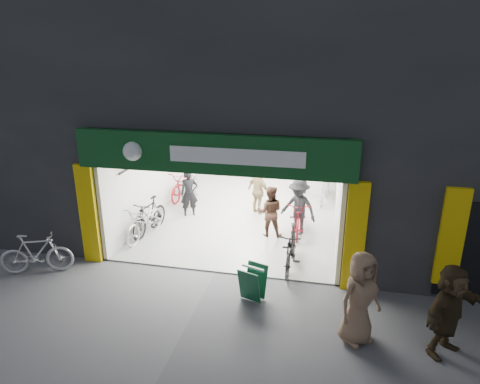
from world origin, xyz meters
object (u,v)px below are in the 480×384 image
(parked_bike, at_px, (36,254))
(sandwich_board, at_px, (253,282))
(bike_left_front, at_px, (145,221))
(pedestrian_near, at_px, (360,298))
(bike_right_front, at_px, (291,249))

(parked_bike, relative_size, sandwich_board, 2.22)
(bike_left_front, height_order, parked_bike, parked_bike)
(pedestrian_near, distance_m, sandwich_board, 2.42)
(pedestrian_near, bearing_deg, bike_right_front, 80.46)
(bike_right_front, relative_size, parked_bike, 1.06)
(bike_left_front, relative_size, pedestrian_near, 1.06)
(sandwich_board, bearing_deg, bike_right_front, 85.27)
(sandwich_board, bearing_deg, bike_left_front, 164.45)
(bike_right_front, bearing_deg, parked_bike, -164.70)
(pedestrian_near, bearing_deg, parked_bike, 131.91)
(bike_left_front, height_order, sandwich_board, bike_left_front)
(bike_right_front, distance_m, parked_bike, 6.24)
(parked_bike, xyz_separation_m, sandwich_board, (5.38, -0.04, -0.09))
(bike_left_front, relative_size, sandwich_board, 2.51)
(parked_bike, height_order, sandwich_board, parked_bike)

